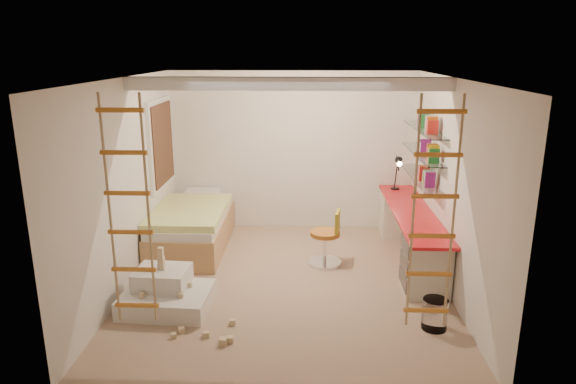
{
  "coord_description": "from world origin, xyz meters",
  "views": [
    {
      "loc": [
        0.23,
        -6.06,
        2.93
      ],
      "look_at": [
        0.0,
        0.3,
        1.15
      ],
      "focal_mm": 32.0,
      "sensor_mm": 36.0,
      "label": 1
    }
  ],
  "objects_px": {
    "desk": "(410,233)",
    "swivel_chair": "(327,245)",
    "bed": "(193,227)",
    "play_platform": "(166,293)"
  },
  "relations": [
    {
      "from": "desk",
      "to": "swivel_chair",
      "type": "distance_m",
      "value": 1.22
    },
    {
      "from": "bed",
      "to": "swivel_chair",
      "type": "distance_m",
      "value": 2.09
    },
    {
      "from": "swivel_chair",
      "to": "bed",
      "type": "bearing_deg",
      "value": 163.66
    },
    {
      "from": "bed",
      "to": "swivel_chair",
      "type": "xyz_separation_m",
      "value": [
        2.01,
        -0.59,
        -0.04
      ]
    },
    {
      "from": "desk",
      "to": "bed",
      "type": "bearing_deg",
      "value": 173.51
    },
    {
      "from": "desk",
      "to": "play_platform",
      "type": "distance_m",
      "value": 3.47
    },
    {
      "from": "bed",
      "to": "play_platform",
      "type": "height_order",
      "value": "bed"
    },
    {
      "from": "desk",
      "to": "swivel_chair",
      "type": "bearing_deg",
      "value": -169.34
    },
    {
      "from": "swivel_chair",
      "to": "desk",
      "type": "bearing_deg",
      "value": 10.66
    },
    {
      "from": "desk",
      "to": "play_platform",
      "type": "xyz_separation_m",
      "value": [
        -3.11,
        -1.53,
        -0.23
      ]
    }
  ]
}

